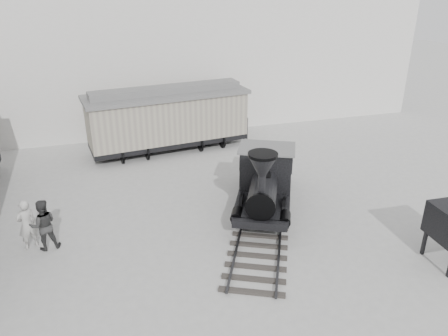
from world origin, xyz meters
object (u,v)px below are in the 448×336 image
object	(u,v)px
locomotive	(265,184)
boxcar	(168,117)
visitor_a	(27,224)
visitor_b	(43,225)

from	to	relation	value
locomotive	boxcar	distance (m)	8.31
boxcar	visitor_a	bearing A→B (deg)	-135.61
locomotive	visitor_b	xyz separation A→B (m)	(-8.30, -0.31, -0.28)
visitor_b	locomotive	bearing A→B (deg)	174.22
visitor_a	boxcar	bearing A→B (deg)	-155.06
locomotive	boxcar	bearing A→B (deg)	133.02
locomotive	boxcar	size ratio (longest dim) A/B	1.05
boxcar	visitor_b	world-z (taller)	boxcar
boxcar	visitor_b	distance (m)	10.12
boxcar	visitor_b	xyz separation A→B (m)	(-5.82, -8.22, -0.91)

